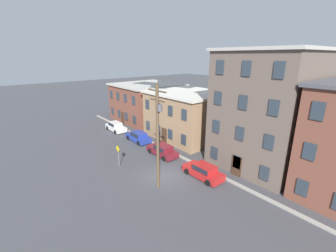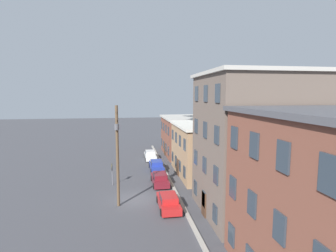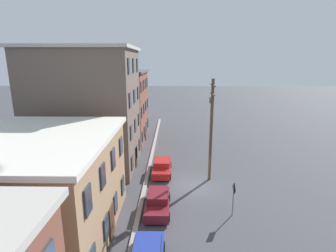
# 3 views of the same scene
# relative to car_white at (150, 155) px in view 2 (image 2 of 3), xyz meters

# --- Properties ---
(ground_plane) EXTENTS (200.00, 200.00, 0.00)m
(ground_plane) POSITION_rel_car_white_xyz_m (16.77, -3.07, -0.75)
(ground_plane) COLOR #424247
(kerb_strip) EXTENTS (56.00, 0.36, 0.16)m
(kerb_strip) POSITION_rel_car_white_xyz_m (16.77, 1.43, -0.67)
(kerb_strip) COLOR #9E998E
(kerb_strip) RESTS_ON ground_plane
(apartment_corner) EXTENTS (11.44, 11.37, 6.91)m
(apartment_corner) POSITION_rel_car_white_xyz_m (-2.83, 8.36, 2.72)
(apartment_corner) COLOR brown
(apartment_corner) RESTS_ON ground_plane
(apartment_midblock) EXTENTS (11.31, 9.61, 6.93)m
(apartment_midblock) POSITION_rel_car_white_xyz_m (9.38, 7.48, 2.73)
(apartment_midblock) COLOR #9E7A56
(apartment_midblock) RESTS_ON ground_plane
(apartment_far) EXTENTS (9.38, 10.67, 12.76)m
(apartment_far) POSITION_rel_car_white_xyz_m (21.45, 8.01, 5.64)
(apartment_far) COLOR #66564C
(apartment_far) RESTS_ON ground_plane
(car_white) EXTENTS (4.40, 1.92, 1.43)m
(car_white) POSITION_rel_car_white_xyz_m (0.00, 0.00, 0.00)
(car_white) COLOR silver
(car_white) RESTS_ON ground_plane
(car_blue) EXTENTS (4.40, 1.92, 1.43)m
(car_blue) POSITION_rel_car_white_xyz_m (6.58, 0.30, 0.00)
(car_blue) COLOR #233899
(car_blue) RESTS_ON ground_plane
(car_maroon) EXTENTS (4.40, 1.92, 1.43)m
(car_maroon) POSITION_rel_car_white_xyz_m (12.66, 0.03, 0.00)
(car_maroon) COLOR maroon
(car_maroon) RESTS_ON ground_plane
(car_red) EXTENTS (4.40, 1.92, 1.43)m
(car_red) POSITION_rel_car_white_xyz_m (19.54, -0.02, 0.00)
(car_red) COLOR #B21E1E
(car_red) RESTS_ON ground_plane
(caution_sign) EXTENTS (0.96, 0.08, 2.69)m
(caution_sign) POSITION_rel_car_white_xyz_m (11.94, -5.65, 1.05)
(caution_sign) COLOR slate
(caution_sign) RESTS_ON ground_plane
(utility_pole) EXTENTS (2.40, 0.44, 9.81)m
(utility_pole) POSITION_rel_car_white_xyz_m (18.13, -4.73, 4.75)
(utility_pole) COLOR brown
(utility_pole) RESTS_ON ground_plane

